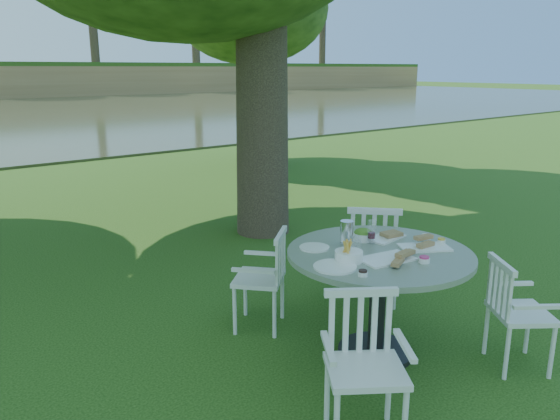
{
  "coord_description": "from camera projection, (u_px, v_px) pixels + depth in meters",
  "views": [
    {
      "loc": [
        -3.0,
        -3.52,
        2.1
      ],
      "look_at": [
        0.0,
        0.2,
        0.85
      ],
      "focal_mm": 35.0,
      "sensor_mm": 36.0,
      "label": 1
    }
  ],
  "objects": [
    {
      "name": "chair_nw",
      "position": [
        269.0,
        272.0,
        4.44
      ],
      "size": [
        0.57,
        0.57,
        0.82
      ],
      "rotation": [
        0.0,
        0.0,
        -2.42
      ],
      "color": "silver",
      "rests_on": "ground"
    },
    {
      "name": "chair_sw",
      "position": [
        363.0,
        353.0,
        3.14
      ],
      "size": [
        0.59,
        0.58,
        0.86
      ],
      "rotation": [
        0.0,
        0.0,
        -0.61
      ],
      "color": "silver",
      "rests_on": "ground"
    },
    {
      "name": "chair_ne",
      "position": [
        373.0,
        247.0,
        4.87
      ],
      "size": [
        0.64,
        0.64,
        0.93
      ],
      "rotation": [
        0.0,
        0.0,
        -3.96
      ],
      "color": "silver",
      "rests_on": "ground"
    },
    {
      "name": "tableware",
      "position": [
        364.0,
        247.0,
        3.91
      ],
      "size": [
        1.17,
        0.84,
        0.2
      ],
      "color": "white",
      "rests_on": "table"
    },
    {
      "name": "ground",
      "position": [
        294.0,
        304.0,
        5.0
      ],
      "size": [
        140.0,
        140.0,
        0.0
      ],
      "primitive_type": "plane",
      "color": "#173A0C",
      "rests_on": "ground"
    },
    {
      "name": "chair_se",
      "position": [
        511.0,
        306.0,
        3.85
      ],
      "size": [
        0.55,
        0.55,
        0.8
      ],
      "rotation": [
        0.0,
        0.0,
        0.93
      ],
      "color": "silver",
      "rests_on": "ground"
    },
    {
      "name": "table",
      "position": [
        379.0,
        273.0,
        3.97
      ],
      "size": [
        1.34,
        1.34,
        0.82
      ],
      "color": "black",
      "rests_on": "ground"
    }
  ]
}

